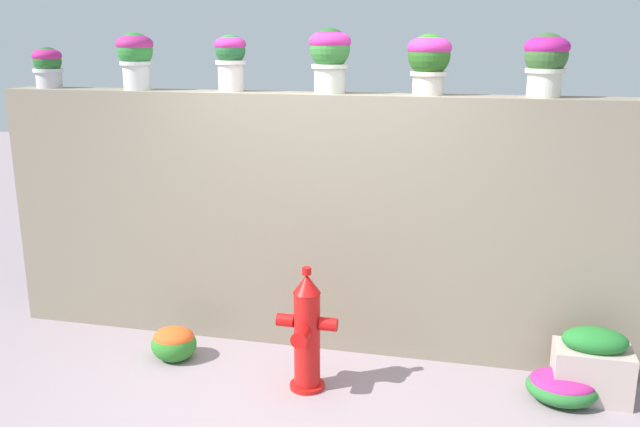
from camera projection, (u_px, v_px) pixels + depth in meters
name	position (u px, v px, depth m)	size (l,w,h in m)	color
ground_plane	(281.00, 417.00, 4.50)	(24.00, 24.00, 0.00)	gray
stone_wall	(323.00, 222.00, 5.40)	(5.38, 0.34, 2.05)	gray
potted_plant_0	(48.00, 64.00, 5.66)	(0.25, 0.25, 0.34)	silver
potted_plant_1	(135.00, 55.00, 5.40)	(0.30, 0.30, 0.46)	silver
potted_plant_2	(230.00, 57.00, 5.27)	(0.25, 0.25, 0.44)	beige
potted_plant_3	(330.00, 54.00, 5.06)	(0.32, 0.32, 0.48)	beige
potted_plant_4	(429.00, 58.00, 4.92)	(0.33, 0.33, 0.44)	beige
potted_plant_5	(546.00, 59.00, 4.72)	(0.32, 0.32, 0.45)	beige
fire_hydrant	(307.00, 334.00, 4.77)	(0.44, 0.36, 0.92)	red
flower_bush_left	(174.00, 342.00, 5.29)	(0.36, 0.32, 0.27)	#31822B
flower_bush_right	(562.00, 386.00, 4.69)	(0.49, 0.44, 0.21)	#2A7231
planter_box	(592.00, 365.00, 4.68)	(0.52, 0.32, 0.53)	#BBA79E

